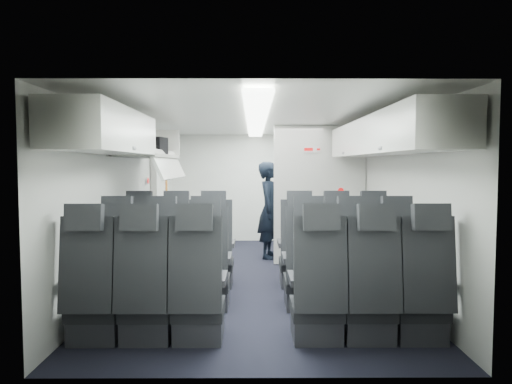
{
  "coord_description": "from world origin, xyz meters",
  "views": [
    {
      "loc": [
        -0.04,
        -6.22,
        1.55
      ],
      "look_at": [
        0.0,
        0.4,
        1.15
      ],
      "focal_mm": 32.0,
      "sensor_mm": 36.0,
      "label": 1
    }
  ],
  "objects_px": {
    "galley_unit": "(304,195)",
    "seat_row_front": "(256,255)",
    "seat_row_mid": "(257,272)",
    "flight_attendant": "(270,210)",
    "seat_row_rear": "(258,297)",
    "carry_on_bag": "(151,146)",
    "boarding_door": "(160,199)"
  },
  "relations": [
    {
      "from": "galley_unit",
      "to": "seat_row_front",
      "type": "bearing_deg",
      "value": -106.28
    },
    {
      "from": "seat_row_mid",
      "to": "flight_attendant",
      "type": "xyz_separation_m",
      "value": [
        0.23,
        2.73,
        0.4
      ]
    },
    {
      "from": "seat_row_rear",
      "to": "carry_on_bag",
      "type": "relative_size",
      "value": 8.74
    },
    {
      "from": "seat_row_front",
      "to": "boarding_door",
      "type": "height_order",
      "value": "boarding_door"
    },
    {
      "from": "seat_row_mid",
      "to": "boarding_door",
      "type": "distance_m",
      "value": 3.45
    },
    {
      "from": "galley_unit",
      "to": "flight_attendant",
      "type": "xyz_separation_m",
      "value": [
        -0.72,
        -1.42,
        -0.15
      ]
    },
    {
      "from": "seat_row_mid",
      "to": "seat_row_rear",
      "type": "relative_size",
      "value": 1.0
    },
    {
      "from": "boarding_door",
      "to": "seat_row_mid",
      "type": "bearing_deg",
      "value": -61.23
    },
    {
      "from": "seat_row_front",
      "to": "flight_attendant",
      "type": "relative_size",
      "value": 2.08
    },
    {
      "from": "flight_attendant",
      "to": "carry_on_bag",
      "type": "xyz_separation_m",
      "value": [
        -1.62,
        -1.52,
        0.99
      ]
    },
    {
      "from": "seat_row_front",
      "to": "galley_unit",
      "type": "distance_m",
      "value": 3.43
    },
    {
      "from": "seat_row_rear",
      "to": "galley_unit",
      "type": "xyz_separation_m",
      "value": [
        0.95,
        5.05,
        0.55
      ]
    },
    {
      "from": "seat_row_rear",
      "to": "galley_unit",
      "type": "distance_m",
      "value": 5.17
    },
    {
      "from": "boarding_door",
      "to": "carry_on_bag",
      "type": "bearing_deg",
      "value": -81.9
    },
    {
      "from": "seat_row_front",
      "to": "seat_row_rear",
      "type": "distance_m",
      "value": 1.8
    },
    {
      "from": "seat_row_front",
      "to": "flight_attendant",
      "type": "bearing_deg",
      "value": 82.77
    },
    {
      "from": "boarding_door",
      "to": "seat_row_rear",
      "type": "bearing_deg",
      "value": -67.13
    },
    {
      "from": "seat_row_rear",
      "to": "boarding_door",
      "type": "height_order",
      "value": "boarding_door"
    },
    {
      "from": "seat_row_front",
      "to": "seat_row_mid",
      "type": "xyz_separation_m",
      "value": [
        0.0,
        -0.9,
        0.0
      ]
    },
    {
      "from": "galley_unit",
      "to": "flight_attendant",
      "type": "height_order",
      "value": "galley_unit"
    },
    {
      "from": "seat_row_mid",
      "to": "flight_attendant",
      "type": "distance_m",
      "value": 2.77
    },
    {
      "from": "boarding_door",
      "to": "carry_on_bag",
      "type": "distance_m",
      "value": 1.97
    },
    {
      "from": "seat_row_front",
      "to": "galley_unit",
      "type": "height_order",
      "value": "galley_unit"
    },
    {
      "from": "seat_row_front",
      "to": "boarding_door",
      "type": "relative_size",
      "value": 1.79
    },
    {
      "from": "seat_row_front",
      "to": "seat_row_rear",
      "type": "xyz_separation_m",
      "value": [
        0.0,
        -1.8,
        0.0
      ]
    },
    {
      "from": "seat_row_front",
      "to": "seat_row_rear",
      "type": "bearing_deg",
      "value": -90.0
    },
    {
      "from": "seat_row_mid",
      "to": "boarding_door",
      "type": "height_order",
      "value": "boarding_door"
    },
    {
      "from": "boarding_door",
      "to": "carry_on_bag",
      "type": "relative_size",
      "value": 4.88
    },
    {
      "from": "seat_row_rear",
      "to": "boarding_door",
      "type": "relative_size",
      "value": 1.79
    },
    {
      "from": "seat_row_mid",
      "to": "galley_unit",
      "type": "xyz_separation_m",
      "value": [
        0.95,
        4.15,
        0.55
      ]
    },
    {
      "from": "seat_row_front",
      "to": "seat_row_mid",
      "type": "distance_m",
      "value": 0.9
    },
    {
      "from": "galley_unit",
      "to": "flight_attendant",
      "type": "distance_m",
      "value": 1.6
    }
  ]
}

